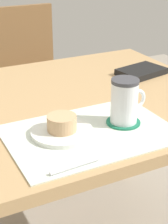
% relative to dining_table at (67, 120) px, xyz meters
% --- Properties ---
extents(dining_table, '(1.08, 0.87, 0.71)m').
position_rel_dining_table_xyz_m(dining_table, '(0.00, 0.00, 0.00)').
color(dining_table, tan).
rests_on(dining_table, ground_plane).
extents(wooden_chair, '(0.42, 0.42, 0.88)m').
position_rel_dining_table_xyz_m(wooden_chair, '(0.11, 0.75, -0.14)').
color(wooden_chair, brown).
rests_on(wooden_chair, ground_plane).
extents(placemat, '(0.46, 0.32, 0.00)m').
position_rel_dining_table_xyz_m(placemat, '(-0.04, -0.25, 0.08)').
color(placemat, silver).
rests_on(placemat, dining_table).
extents(pastry_plate, '(0.17, 0.17, 0.01)m').
position_rel_dining_table_xyz_m(pastry_plate, '(-0.12, -0.22, 0.09)').
color(pastry_plate, silver).
rests_on(pastry_plate, placemat).
extents(pastry, '(0.08, 0.08, 0.04)m').
position_rel_dining_table_xyz_m(pastry, '(-0.12, -0.22, 0.11)').
color(pastry, tan).
rests_on(pastry, pastry_plate).
extents(coffee_coaster, '(0.10, 0.10, 0.00)m').
position_rel_dining_table_xyz_m(coffee_coaster, '(0.07, -0.24, 0.08)').
color(coffee_coaster, '#196B4C').
rests_on(coffee_coaster, placemat).
extents(coffee_mug, '(0.11, 0.08, 0.13)m').
position_rel_dining_table_xyz_m(coffee_mug, '(0.07, -0.24, 0.15)').
color(coffee_mug, white).
rests_on(coffee_mug, coffee_coaster).
extents(teaspoon, '(0.13, 0.02, 0.01)m').
position_rel_dining_table_xyz_m(teaspoon, '(-0.16, -0.39, 0.09)').
color(teaspoon, silver).
rests_on(teaspoon, placemat).
extents(small_book, '(0.20, 0.16, 0.02)m').
position_rel_dining_table_xyz_m(small_book, '(0.37, 0.10, 0.09)').
color(small_book, black).
rests_on(small_book, dining_table).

